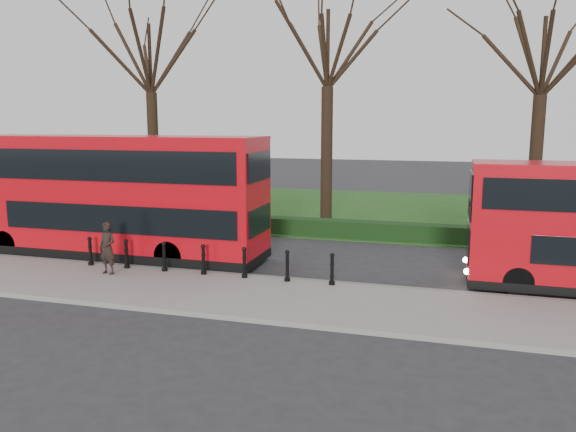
% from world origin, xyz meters
% --- Properties ---
extents(ground, '(120.00, 120.00, 0.00)m').
position_xyz_m(ground, '(0.00, 0.00, 0.00)').
color(ground, '#28282B').
rests_on(ground, ground).
extents(pavement, '(60.00, 4.00, 0.15)m').
position_xyz_m(pavement, '(0.00, -3.00, 0.07)').
color(pavement, gray).
rests_on(pavement, ground).
extents(kerb, '(60.00, 0.25, 0.16)m').
position_xyz_m(kerb, '(0.00, -1.00, 0.07)').
color(kerb, slate).
rests_on(kerb, ground).
extents(grass_verge, '(60.00, 18.00, 0.06)m').
position_xyz_m(grass_verge, '(0.00, 15.00, 0.03)').
color(grass_verge, '#1C4717').
rests_on(grass_verge, ground).
extents(hedge, '(60.00, 0.90, 0.80)m').
position_xyz_m(hedge, '(0.00, 6.80, 0.40)').
color(hedge, black).
rests_on(hedge, ground).
extents(yellow_line_outer, '(60.00, 0.10, 0.01)m').
position_xyz_m(yellow_line_outer, '(0.00, -0.70, 0.01)').
color(yellow_line_outer, yellow).
rests_on(yellow_line_outer, ground).
extents(yellow_line_inner, '(60.00, 0.10, 0.01)m').
position_xyz_m(yellow_line_inner, '(0.00, -0.50, 0.01)').
color(yellow_line_inner, yellow).
rests_on(yellow_line_inner, ground).
extents(tree_left, '(8.06, 8.06, 12.59)m').
position_xyz_m(tree_left, '(-8.00, 10.00, 9.16)').
color(tree_left, black).
rests_on(tree_left, ground).
extents(tree_mid, '(8.23, 8.23, 12.86)m').
position_xyz_m(tree_mid, '(2.00, 10.00, 9.36)').
color(tree_mid, black).
rests_on(tree_mid, ground).
extents(tree_right, '(7.62, 7.62, 11.90)m').
position_xyz_m(tree_right, '(12.00, 10.00, 8.65)').
color(tree_right, black).
rests_on(tree_right, ground).
extents(bollard_row, '(9.15, 0.15, 1.00)m').
position_xyz_m(bollard_row, '(0.18, -1.35, 0.65)').
color(bollard_row, black).
rests_on(bollard_row, pavement).
extents(bus_lead, '(12.04, 2.76, 4.79)m').
position_xyz_m(bus_lead, '(-4.42, 0.51, 2.41)').
color(bus_lead, red).
rests_on(bus_lead, ground).
extents(pedestrian, '(0.73, 0.54, 1.81)m').
position_xyz_m(pedestrian, '(-3.00, -2.21, 1.06)').
color(pedestrian, black).
rests_on(pedestrian, pavement).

